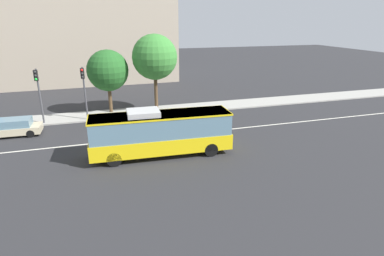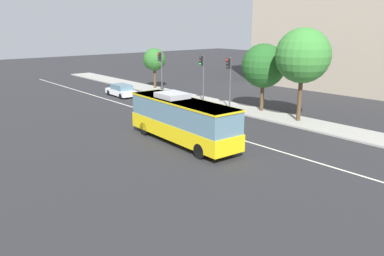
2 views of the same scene
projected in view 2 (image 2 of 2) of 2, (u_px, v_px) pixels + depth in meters
name	position (u px, v px, depth m)	size (l,w,h in m)	color
ground_plane	(199.00, 127.00, 31.21)	(160.00, 160.00, 0.00)	#28282B
sidewalk_kerb	(259.00, 113.00, 35.97)	(80.00, 3.46, 0.14)	#9E9B93
lane_centre_line	(199.00, 127.00, 31.20)	(76.00, 0.16, 0.01)	silver
transit_bus	(182.00, 118.00, 26.63)	(10.11, 2.97, 3.46)	yellow
sedan_beige	(172.00, 98.00, 39.86)	(4.55, 1.94, 1.46)	#C6B793
sedan_white	(121.00, 90.00, 44.61)	(4.54, 1.91, 1.46)	white
traffic_light_near_corner	(229.00, 75.00, 36.27)	(0.34, 0.62, 5.20)	#47474C
traffic_light_mid_block	(160.00, 66.00, 44.19)	(0.32, 0.62, 5.20)	#47474C
traffic_light_far_corner	(202.00, 71.00, 39.20)	(0.34, 0.62, 5.20)	#47474C
street_tree_kerbside_left	(303.00, 56.00, 31.41)	(4.61, 4.61, 8.03)	#4C3823
street_tree_kerbside_centre	(154.00, 60.00, 49.28)	(2.91, 2.91, 5.32)	#4C3823
street_tree_kerbside_right	(264.00, 66.00, 35.67)	(4.16, 4.16, 6.55)	#4C3823
office_block_background	(363.00, 9.00, 48.54)	(25.65, 14.37, 20.40)	tan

